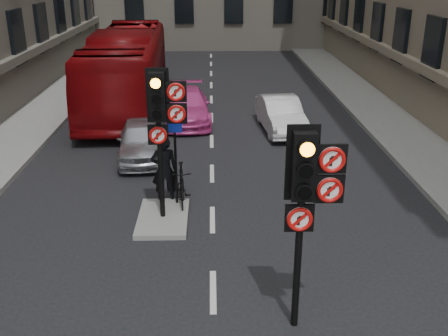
{
  "coord_description": "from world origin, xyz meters",
  "views": [
    {
      "loc": [
        -0.0,
        -6.43,
        5.85
      ],
      "look_at": [
        0.2,
        1.83,
        2.6
      ],
      "focal_mm": 42.0,
      "sensor_mm": 36.0,
      "label": 1
    }
  ],
  "objects_px": {
    "signal_far": "(162,113)",
    "car_silver": "(141,140)",
    "car_pink": "(187,106)",
    "motorcycle": "(182,185)",
    "signal_near": "(308,188)",
    "bus_red": "(128,68)",
    "motorcyclist": "(164,170)",
    "car_white": "(281,114)",
    "info_sign": "(175,151)"
  },
  "relations": [
    {
      "from": "signal_far",
      "to": "car_white",
      "type": "bearing_deg",
      "value": 63.02
    },
    {
      "from": "car_silver",
      "to": "motorcyclist",
      "type": "xyz_separation_m",
      "value": [
        1.03,
        -3.4,
        0.31
      ]
    },
    {
      "from": "motorcycle",
      "to": "motorcyclist",
      "type": "height_order",
      "value": "motorcyclist"
    },
    {
      "from": "car_silver",
      "to": "car_white",
      "type": "height_order",
      "value": "car_white"
    },
    {
      "from": "signal_near",
      "to": "bus_red",
      "type": "relative_size",
      "value": 0.31
    },
    {
      "from": "signal_near",
      "to": "motorcyclist",
      "type": "xyz_separation_m",
      "value": [
        -2.7,
        5.01,
        -1.66
      ]
    },
    {
      "from": "info_sign",
      "to": "signal_far",
      "type": "bearing_deg",
      "value": -114.01
    },
    {
      "from": "signal_far",
      "to": "info_sign",
      "type": "height_order",
      "value": "signal_far"
    },
    {
      "from": "info_sign",
      "to": "car_silver",
      "type": "bearing_deg",
      "value": 102.22
    },
    {
      "from": "car_silver",
      "to": "bus_red",
      "type": "relative_size",
      "value": 0.31
    },
    {
      "from": "car_white",
      "to": "info_sign",
      "type": "relative_size",
      "value": 1.71
    },
    {
      "from": "car_white",
      "to": "info_sign",
      "type": "bearing_deg",
      "value": -123.24
    },
    {
      "from": "signal_near",
      "to": "car_pink",
      "type": "relative_size",
      "value": 0.84
    },
    {
      "from": "signal_near",
      "to": "signal_far",
      "type": "height_order",
      "value": "signal_far"
    },
    {
      "from": "bus_red",
      "to": "signal_near",
      "type": "bearing_deg",
      "value": -73.83
    },
    {
      "from": "signal_near",
      "to": "car_pink",
      "type": "distance_m",
      "value": 12.9
    },
    {
      "from": "car_pink",
      "to": "car_white",
      "type": "bearing_deg",
      "value": -24.7
    },
    {
      "from": "motorcycle",
      "to": "info_sign",
      "type": "bearing_deg",
      "value": -117.01
    },
    {
      "from": "car_white",
      "to": "motorcyclist",
      "type": "height_order",
      "value": "motorcyclist"
    },
    {
      "from": "car_silver",
      "to": "motorcyclist",
      "type": "bearing_deg",
      "value": -79.19
    },
    {
      "from": "motorcycle",
      "to": "motorcyclist",
      "type": "bearing_deg",
      "value": 175.75
    },
    {
      "from": "car_pink",
      "to": "motorcycle",
      "type": "xyz_separation_m",
      "value": [
        0.18,
        -7.51,
        -0.11
      ]
    },
    {
      "from": "signal_far",
      "to": "car_silver",
      "type": "xyz_separation_m",
      "value": [
        -1.13,
        4.41,
        -2.09
      ]
    },
    {
      "from": "signal_near",
      "to": "info_sign",
      "type": "relative_size",
      "value": 1.63
    },
    {
      "from": "signal_near",
      "to": "bus_red",
      "type": "height_order",
      "value": "signal_near"
    },
    {
      "from": "bus_red",
      "to": "motorcyclist",
      "type": "xyz_separation_m",
      "value": [
        2.36,
        -10.07,
        -0.7
      ]
    },
    {
      "from": "signal_near",
      "to": "car_pink",
      "type": "xyz_separation_m",
      "value": [
        -2.45,
        12.51,
        -1.96
      ]
    },
    {
      "from": "bus_red",
      "to": "info_sign",
      "type": "bearing_deg",
      "value": -77.88
    },
    {
      "from": "car_white",
      "to": "signal_near",
      "type": "bearing_deg",
      "value": -100.62
    },
    {
      "from": "car_pink",
      "to": "info_sign",
      "type": "relative_size",
      "value": 1.95
    },
    {
      "from": "car_white",
      "to": "signal_far",
      "type": "bearing_deg",
      "value": -122.12
    },
    {
      "from": "signal_far",
      "to": "car_white",
      "type": "relative_size",
      "value": 0.95
    },
    {
      "from": "car_silver",
      "to": "car_white",
      "type": "bearing_deg",
      "value": 24.35
    },
    {
      "from": "motorcycle",
      "to": "bus_red",
      "type": "bearing_deg",
      "value": 101.24
    },
    {
      "from": "car_white",
      "to": "info_sign",
      "type": "distance_m",
      "value": 7.41
    },
    {
      "from": "car_pink",
      "to": "motorcycle",
      "type": "height_order",
      "value": "car_pink"
    },
    {
      "from": "info_sign",
      "to": "car_pink",
      "type": "bearing_deg",
      "value": 82.61
    },
    {
      "from": "car_silver",
      "to": "car_pink",
      "type": "relative_size",
      "value": 0.83
    },
    {
      "from": "car_white",
      "to": "motorcyclist",
      "type": "xyz_separation_m",
      "value": [
        -3.78,
        -6.21,
        0.31
      ]
    },
    {
      "from": "motorcycle",
      "to": "car_white",
      "type": "bearing_deg",
      "value": 57.43
    },
    {
      "from": "motorcyclist",
      "to": "motorcycle",
      "type": "bearing_deg",
      "value": 174.19
    },
    {
      "from": "signal_far",
      "to": "info_sign",
      "type": "bearing_deg",
      "value": 73.84
    },
    {
      "from": "signal_far",
      "to": "motorcycle",
      "type": "relative_size",
      "value": 2.11
    },
    {
      "from": "car_pink",
      "to": "motorcycle",
      "type": "distance_m",
      "value": 7.51
    },
    {
      "from": "car_pink",
      "to": "car_silver",
      "type": "bearing_deg",
      "value": -111.87
    },
    {
      "from": "car_pink",
      "to": "motorcyclist",
      "type": "relative_size",
      "value": 2.32
    },
    {
      "from": "motorcycle",
      "to": "signal_far",
      "type": "bearing_deg",
      "value": -112.22
    },
    {
      "from": "car_white",
      "to": "info_sign",
      "type": "xyz_separation_m",
      "value": [
        -3.46,
        -6.48,
        0.92
      ]
    },
    {
      "from": "car_pink",
      "to": "bus_red",
      "type": "bearing_deg",
      "value": 131.0
    },
    {
      "from": "signal_far",
      "to": "car_pink",
      "type": "relative_size",
      "value": 0.84
    }
  ]
}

